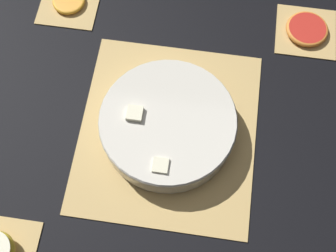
% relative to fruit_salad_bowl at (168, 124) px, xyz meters
% --- Properties ---
extents(ground_plane, '(6.00, 6.00, 0.00)m').
position_rel_fruit_salad_bowl_xyz_m(ground_plane, '(-0.00, 0.00, -0.04)').
color(ground_plane, black).
extents(bamboo_mat_center, '(0.42, 0.37, 0.01)m').
position_rel_fruit_salad_bowl_xyz_m(bamboo_mat_center, '(-0.00, 0.00, -0.04)').
color(bamboo_mat_center, tan).
rests_on(bamboo_mat_center, ground_plane).
extents(coaster_mat_near_left, '(0.14, 0.14, 0.01)m').
position_rel_fruit_salad_bowl_xyz_m(coaster_mat_near_left, '(-0.30, -0.28, -0.04)').
color(coaster_mat_near_left, tan).
rests_on(coaster_mat_near_left, ground_plane).
extents(coaster_mat_far_left, '(0.14, 0.14, 0.01)m').
position_rel_fruit_salad_bowl_xyz_m(coaster_mat_far_left, '(-0.30, 0.28, -0.04)').
color(coaster_mat_far_left, tan).
rests_on(coaster_mat_far_left, ground_plane).
extents(fruit_salad_bowl, '(0.28, 0.28, 0.07)m').
position_rel_fruit_salad_bowl_xyz_m(fruit_salad_bowl, '(0.00, 0.00, 0.00)').
color(fruit_salad_bowl, silver).
rests_on(fruit_salad_bowl, bamboo_mat_center).
extents(orange_slice_whole, '(0.08, 0.08, 0.01)m').
position_rel_fruit_salad_bowl_xyz_m(orange_slice_whole, '(-0.30, -0.28, -0.03)').
color(orange_slice_whole, '#F9A338').
rests_on(orange_slice_whole, coaster_mat_near_left).
extents(grapefruit_slice, '(0.10, 0.10, 0.01)m').
position_rel_fruit_salad_bowl_xyz_m(grapefruit_slice, '(-0.30, 0.28, -0.03)').
color(grapefruit_slice, red).
rests_on(grapefruit_slice, coaster_mat_far_left).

